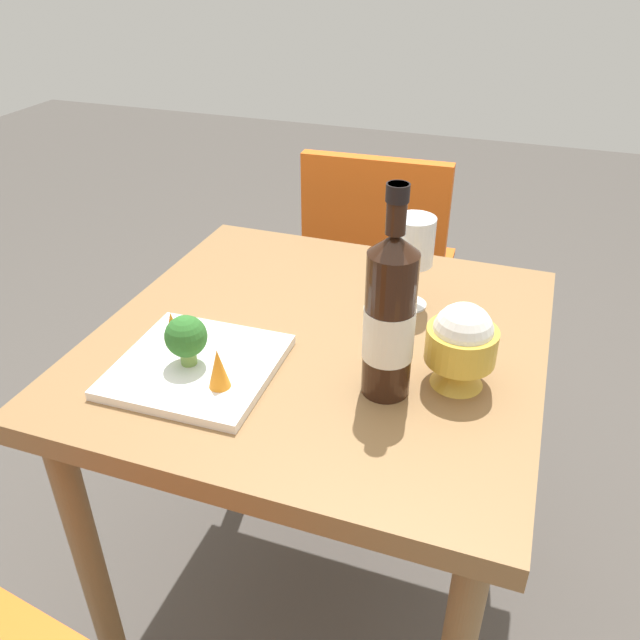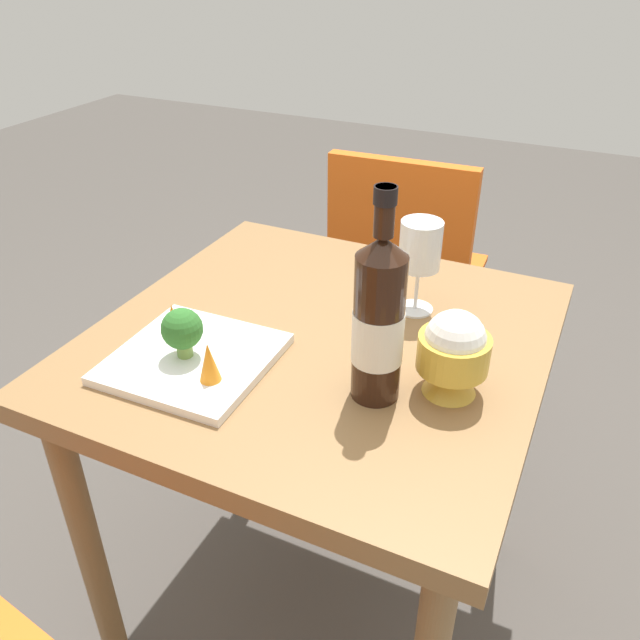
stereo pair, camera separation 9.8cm
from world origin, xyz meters
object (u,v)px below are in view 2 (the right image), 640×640
object	(u,v)px
broccoli_floret	(182,330)
carrot_garnish_right	(209,362)
carrot_garnish_left	(173,319)
serving_plate	(193,359)
rice_bowl	(453,352)
wine_glass	(420,248)
wine_bottle	(379,320)
chair_by_wall	(403,261)

from	to	relation	value
broccoli_floret	carrot_garnish_right	size ratio (longest dim) A/B	1.28
carrot_garnish_left	serving_plate	bearing A→B (deg)	-31.61
carrot_garnish_left	carrot_garnish_right	bearing A→B (deg)	-33.18
rice_bowl	broccoli_floret	world-z (taller)	rice_bowl
rice_bowl	carrot_garnish_right	distance (m)	0.37
wine_glass	wine_bottle	bearing A→B (deg)	-85.09
wine_glass	serving_plate	world-z (taller)	wine_glass
rice_bowl	carrot_garnish_left	xyz separation A→B (m)	(-0.47, -0.07, -0.03)
wine_bottle	carrot_garnish_right	world-z (taller)	wine_bottle
broccoli_floret	serving_plate	bearing A→B (deg)	34.75
chair_by_wall	wine_bottle	distance (m)	0.96
carrot_garnish_left	chair_by_wall	bearing A→B (deg)	81.48
wine_glass	rice_bowl	distance (m)	0.26
chair_by_wall	serving_plate	bearing A→B (deg)	-96.65
carrot_garnish_left	carrot_garnish_right	size ratio (longest dim) A/B	0.87
chair_by_wall	serving_plate	xyz separation A→B (m)	(-0.07, -0.92, 0.22)
wine_bottle	carrot_garnish_left	xyz separation A→B (m)	(-0.37, -0.01, -0.09)
wine_glass	serving_plate	distance (m)	0.44
wine_glass	carrot_garnish_right	world-z (taller)	wine_glass
chair_by_wall	rice_bowl	size ratio (longest dim) A/B	6.00
chair_by_wall	carrot_garnish_left	distance (m)	0.93
rice_bowl	carrot_garnish_right	xyz separation A→B (m)	(-0.34, -0.15, -0.02)
serving_plate	carrot_garnish_left	xyz separation A→B (m)	(-0.07, 0.04, 0.04)
rice_bowl	broccoli_floret	xyz separation A→B (m)	(-0.41, -0.11, -0.01)
wine_glass	broccoli_floret	bearing A→B (deg)	-131.24
serving_plate	carrot_garnish_left	world-z (taller)	carrot_garnish_left
carrot_garnish_left	rice_bowl	bearing A→B (deg)	7.97
wine_bottle	wine_glass	size ratio (longest dim) A/B	1.88
chair_by_wall	wine_glass	size ratio (longest dim) A/B	4.75
rice_bowl	wine_glass	bearing A→B (deg)	120.12
rice_bowl	serving_plate	size ratio (longest dim) A/B	0.56
rice_bowl	carrot_garnish_right	world-z (taller)	rice_bowl
rice_bowl	carrot_garnish_right	size ratio (longest dim) A/B	2.11
chair_by_wall	rice_bowl	world-z (taller)	rice_bowl
serving_plate	broccoli_floret	size ratio (longest dim) A/B	2.97
wine_glass	carrot_garnish_right	size ratio (longest dim) A/B	2.66
chair_by_wall	broccoli_floret	distance (m)	0.97
wine_bottle	serving_plate	size ratio (longest dim) A/B	1.32
wine_glass	serving_plate	xyz separation A→B (m)	(-0.28, -0.32, -0.12)
serving_plate	carrot_garnish_left	bearing A→B (deg)	148.39
carrot_garnish_right	wine_glass	bearing A→B (deg)	59.81
wine_bottle	serving_plate	bearing A→B (deg)	-170.46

